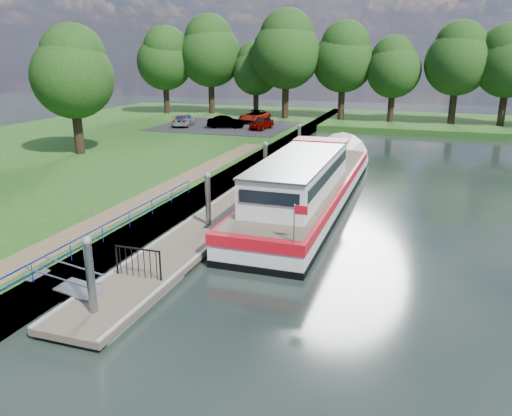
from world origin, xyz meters
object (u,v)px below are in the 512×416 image
(pontoon, at_px, (241,203))
(car_b, at_px, (226,122))
(car_a, at_px, (262,123))
(car_c, at_px, (184,120))
(car_d, at_px, (255,116))
(barge, at_px, (312,184))

(pontoon, relative_size, car_b, 7.95)
(car_a, bearing_deg, car_c, -171.03)
(pontoon, bearing_deg, car_b, 113.81)
(car_b, distance_m, car_d, 5.51)
(pontoon, height_order, barge, barge)
(car_a, height_order, car_c, car_c)
(car_b, distance_m, car_c, 4.82)
(car_b, height_order, car_d, car_d)
(barge, bearing_deg, car_b, 123.09)
(barge, bearing_deg, car_d, 115.15)
(car_d, bearing_deg, barge, -57.37)
(barge, xyz_separation_m, car_c, (-18.75, 21.42, 0.39))
(barge, bearing_deg, car_a, 114.90)
(pontoon, bearing_deg, car_c, 122.86)
(car_d, bearing_deg, car_a, -56.33)
(pontoon, distance_m, car_a, 24.62)
(pontoon, bearing_deg, barge, 29.51)
(barge, distance_m, car_c, 28.47)
(pontoon, relative_size, car_d, 6.26)
(barge, distance_m, car_a, 23.91)
(car_c, bearing_deg, car_a, 169.90)
(car_c, height_order, car_d, car_d)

